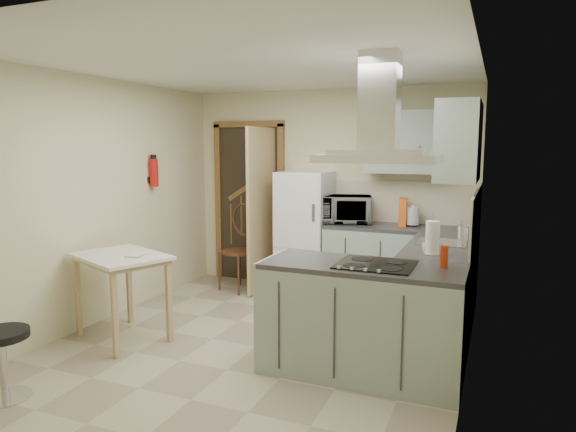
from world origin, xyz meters
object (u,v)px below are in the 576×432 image
at_px(stool, 3,364).
at_px(microwave, 346,209).
at_px(drop_leaf_table, 123,297).
at_px(fridge, 305,233).
at_px(extractor_hood, 378,159).
at_px(bentwood_chair, 239,252).
at_px(peninsula, 362,319).

distance_m(stool, microwave, 3.82).
xyz_separation_m(drop_leaf_table, microwave, (1.54, 2.14, 0.66)).
bearing_deg(fridge, stool, -107.51).
relative_size(extractor_hood, bentwood_chair, 0.91).
bearing_deg(stool, extractor_hood, 30.04).
bearing_deg(extractor_hood, fridge, 123.79).
bearing_deg(stool, microwave, 65.24).
xyz_separation_m(peninsula, bentwood_chair, (-2.02, 1.75, 0.04)).
height_order(extractor_hood, bentwood_chair, extractor_hood).
distance_m(bentwood_chair, stool, 3.15).
bearing_deg(extractor_hood, peninsula, 180.00).
distance_m(fridge, peninsula, 2.35).
height_order(fridge, stool, fridge).
relative_size(peninsula, drop_leaf_table, 1.79).
bearing_deg(stool, bentwood_chair, 85.25).
bearing_deg(microwave, peninsula, -86.59).
height_order(fridge, extractor_hood, extractor_hood).
height_order(fridge, peninsula, fridge).
xyz_separation_m(drop_leaf_table, bentwood_chair, (0.24, 1.88, 0.09)).
bearing_deg(bentwood_chair, drop_leaf_table, -78.27).
distance_m(fridge, drop_leaf_table, 2.37).
height_order(extractor_hood, microwave, extractor_hood).
height_order(fridge, drop_leaf_table, fridge).
relative_size(peninsula, microwave, 2.65).
height_order(peninsula, microwave, microwave).
xyz_separation_m(peninsula, stool, (-2.28, -1.38, -0.19)).
relative_size(extractor_hood, drop_leaf_table, 1.04).
bearing_deg(microwave, drop_leaf_table, -142.08).
distance_m(extractor_hood, stool, 3.12).
xyz_separation_m(extractor_hood, bentwood_chair, (-2.12, 1.75, -1.23)).
xyz_separation_m(fridge, extractor_hood, (1.32, -1.98, 0.97)).
bearing_deg(fridge, bentwood_chair, -164.15).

